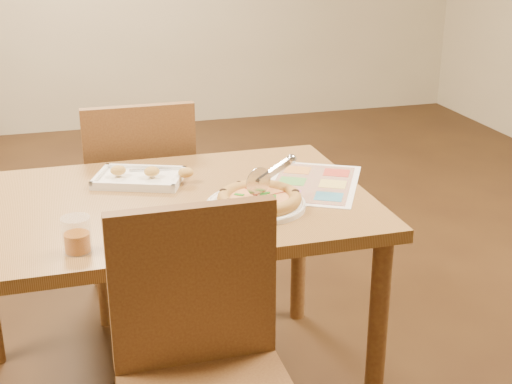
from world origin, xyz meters
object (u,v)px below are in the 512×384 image
object	(u,v)px
chair_near	(202,346)
pizza_cutter	(269,174)
chair_far	(139,183)
appetizer_tray	(142,178)
menu	(312,183)
dining_table	(162,225)
plate	(256,205)
glass_tumbler	(77,237)
pizza	(259,198)

from	to	relation	value
chair_near	pizza_cutter	size ratio (longest dim) A/B	2.79
chair_far	appetizer_tray	distance (m)	0.45
chair_near	chair_far	distance (m)	1.20
appetizer_tray	menu	size ratio (longest dim) A/B	0.84
dining_table	chair_near	bearing A→B (deg)	-90.00
chair_near	menu	bearing A→B (deg)	50.40
plate	chair_far	bearing A→B (deg)	109.96
dining_table	menu	xyz separation A→B (m)	(0.51, 0.01, 0.09)
chair_near	pizza_cutter	xyz separation A→B (m)	(0.32, 0.49, 0.25)
pizza_cutter	glass_tumbler	xyz separation A→B (m)	(-0.59, -0.19, -0.05)
plate	glass_tumbler	world-z (taller)	glass_tumbler
pizza_cutter	chair_far	bearing A→B (deg)	93.28
dining_table	plate	world-z (taller)	plate
chair_near	plate	size ratio (longest dim) A/B	1.56
chair_far	plate	distance (m)	0.80
appetizer_tray	pizza	bearing A→B (deg)	-45.90
chair_near	plate	world-z (taller)	chair_near
chair_far	menu	distance (m)	0.79
pizza_cutter	menu	xyz separation A→B (m)	(0.19, 0.12, -0.09)
plate	pizza_cutter	bearing A→B (deg)	27.64
dining_table	appetizer_tray	bearing A→B (deg)	100.90
glass_tumbler	appetizer_tray	bearing A→B (deg)	64.60
chair_near	appetizer_tray	world-z (taller)	chair_near
glass_tumbler	chair_near	bearing A→B (deg)	-47.92
chair_far	pizza	world-z (taller)	chair_far
pizza	appetizer_tray	bearing A→B (deg)	134.10
appetizer_tray	menu	world-z (taller)	appetizer_tray
menu	plate	bearing A→B (deg)	-148.18
menu	appetizer_tray	bearing A→B (deg)	162.05
plate	appetizer_tray	world-z (taller)	appetizer_tray
appetizer_tray	glass_tumbler	distance (m)	0.54
appetizer_tray	dining_table	bearing A→B (deg)	-79.10
pizza_cutter	glass_tumbler	world-z (taller)	pizza_cutter
menu	dining_table	bearing A→B (deg)	-178.99
glass_tumbler	pizza	bearing A→B (deg)	16.82
chair_far	glass_tumbler	size ratio (longest dim) A/B	4.87
dining_table	chair_near	world-z (taller)	chair_near
pizza	pizza_cutter	size ratio (longest dim) A/B	1.53
dining_table	menu	distance (m)	0.51
chair_far	appetizer_tray	xyz separation A→B (m)	(-0.04, -0.42, 0.17)
chair_far	plate	bearing A→B (deg)	109.96
chair_far	glass_tumbler	bearing A→B (deg)	73.55
dining_table	pizza_cutter	distance (m)	0.38
pizza_cutter	glass_tumbler	size ratio (longest dim) A/B	1.75
chair_near	pizza_cutter	bearing A→B (deg)	57.00
chair_far	appetizer_tray	bearing A→B (deg)	85.15
glass_tumbler	dining_table	bearing A→B (deg)	48.74
dining_table	plate	distance (m)	0.32
dining_table	glass_tumbler	bearing A→B (deg)	-131.26
dining_table	chair_far	xyz separation A→B (m)	(-0.00, 0.60, -0.07)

